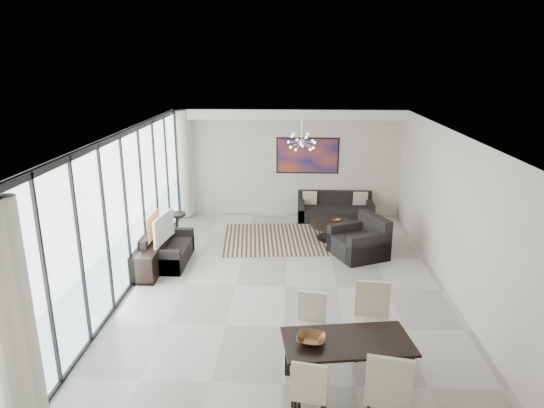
# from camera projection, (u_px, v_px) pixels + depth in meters

# --- Properties ---
(room_shell) EXTENTS (6.00, 9.00, 2.90)m
(room_shell) POSITION_uv_depth(u_px,v_px,m) (312.00, 214.00, 8.75)
(room_shell) COLOR #A8A39B
(room_shell) RESTS_ON ground
(window_wall) EXTENTS (0.37, 8.95, 2.90)m
(window_wall) POSITION_uv_depth(u_px,v_px,m) (131.00, 211.00, 8.88)
(window_wall) COLOR silver
(window_wall) RESTS_ON floor
(soffit) EXTENTS (5.98, 0.40, 0.26)m
(soffit) POSITION_uv_depth(u_px,v_px,m) (289.00, 114.00, 12.50)
(soffit) COLOR white
(soffit) RESTS_ON room_shell
(painting) EXTENTS (1.68, 0.04, 0.98)m
(painting) POSITION_uv_depth(u_px,v_px,m) (308.00, 156.00, 12.97)
(painting) COLOR #B13F18
(painting) RESTS_ON room_shell
(chandelier) EXTENTS (0.66, 0.66, 0.71)m
(chandelier) POSITION_uv_depth(u_px,v_px,m) (302.00, 142.00, 10.89)
(chandelier) COLOR silver
(chandelier) RESTS_ON room_shell
(rug) EXTENTS (3.03, 2.43, 0.01)m
(rug) POSITION_uv_depth(u_px,v_px,m) (284.00, 238.00, 11.61)
(rug) COLOR black
(rug) RESTS_ON floor
(coffee_table) EXTENTS (1.12, 1.12, 0.39)m
(coffee_table) POSITION_uv_depth(u_px,v_px,m) (333.00, 230.00, 11.56)
(coffee_table) COLOR black
(coffee_table) RESTS_ON floor
(bowl_coffee) EXTENTS (0.28, 0.28, 0.08)m
(bowl_coffee) POSITION_uv_depth(u_px,v_px,m) (336.00, 221.00, 11.55)
(bowl_coffee) COLOR brown
(bowl_coffee) RESTS_ON coffee_table
(sofa_main) EXTENTS (1.98, 0.81, 0.72)m
(sofa_main) POSITION_uv_depth(u_px,v_px,m) (335.00, 211.00, 12.95)
(sofa_main) COLOR black
(sofa_main) RESTS_ON floor
(loveseat) EXTENTS (0.81, 1.45, 0.72)m
(loveseat) POSITION_uv_depth(u_px,v_px,m) (166.00, 251.00, 10.23)
(loveseat) COLOR black
(loveseat) RESTS_ON floor
(armchair) EXTENTS (1.34, 1.37, 0.88)m
(armchair) POSITION_uv_depth(u_px,v_px,m) (360.00, 243.00, 10.54)
(armchair) COLOR black
(armchair) RESTS_ON floor
(side_table) EXTENTS (0.45, 0.45, 0.61)m
(side_table) POSITION_uv_depth(u_px,v_px,m) (177.00, 221.00, 11.56)
(side_table) COLOR black
(side_table) RESTS_ON floor
(tv_console) EXTENTS (0.50, 1.78, 0.56)m
(tv_console) POSITION_uv_depth(u_px,v_px,m) (153.00, 254.00, 9.97)
(tv_console) COLOR black
(tv_console) RESTS_ON floor
(television) EXTENTS (0.25, 1.00, 0.57)m
(television) POSITION_uv_depth(u_px,v_px,m) (159.00, 228.00, 9.85)
(television) COLOR gray
(television) RESTS_ON tv_console
(dining_table) EXTENTS (1.74, 1.04, 0.68)m
(dining_table) POSITION_uv_depth(u_px,v_px,m) (347.00, 346.00, 6.23)
(dining_table) COLOR black
(dining_table) RESTS_ON floor
(dining_chair_sw) EXTENTS (0.48, 0.48, 0.88)m
(dining_chair_sw) POSITION_uv_depth(u_px,v_px,m) (310.00, 388.00, 5.58)
(dining_chair_sw) COLOR #B9B39A
(dining_chair_sw) RESTS_ON floor
(dining_chair_se) EXTENTS (0.59, 0.59, 1.09)m
(dining_chair_se) POSITION_uv_depth(u_px,v_px,m) (388.00, 388.00, 5.38)
(dining_chair_se) COLOR #B9B39A
(dining_chair_se) RESTS_ON floor
(dining_chair_nw) EXTENTS (0.49, 0.49, 0.90)m
(dining_chair_nw) POSITION_uv_depth(u_px,v_px,m) (311.00, 319.00, 7.03)
(dining_chair_nw) COLOR #B9B39A
(dining_chair_nw) RESTS_ON floor
(dining_chair_ne) EXTENTS (0.55, 0.55, 1.08)m
(dining_chair_ne) POSITION_uv_depth(u_px,v_px,m) (372.00, 314.00, 6.97)
(dining_chair_ne) COLOR #B9B39A
(dining_chair_ne) RESTS_ON floor
(bowl_dining) EXTENTS (0.43, 0.43, 0.09)m
(bowl_dining) POSITION_uv_depth(u_px,v_px,m) (311.00, 340.00, 6.14)
(bowl_dining) COLOR brown
(bowl_dining) RESTS_ON dining_table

